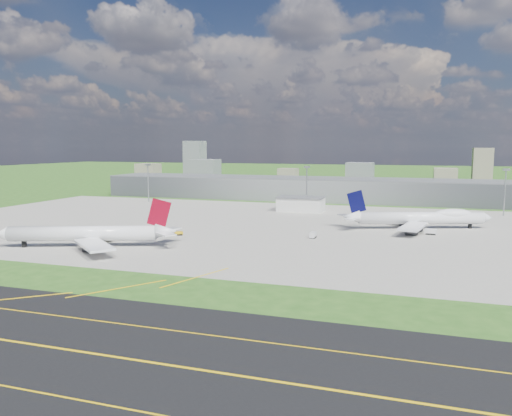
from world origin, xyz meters
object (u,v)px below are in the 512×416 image
(airliner_blue_quad, at_px, (421,218))
(tug_yellow, at_px, (179,234))
(airliner_red_twin, at_px, (89,234))
(van_white_near, at_px, (313,235))
(van_white_far, at_px, (431,232))

(airliner_blue_quad, xyz_separation_m, tug_yellow, (-98.22, -50.65, -4.15))
(airliner_red_twin, distance_m, tug_yellow, 38.70)
(airliner_red_twin, xyz_separation_m, tug_yellow, (20.87, 32.33, -4.06))
(airliner_red_twin, distance_m, airliner_blue_quad, 145.15)
(tug_yellow, bearing_deg, airliner_red_twin, -165.55)
(airliner_blue_quad, height_order, van_white_near, airliner_blue_quad)
(airliner_blue_quad, relative_size, tug_yellow, 17.72)
(tug_yellow, relative_size, van_white_far, 0.75)
(airliner_red_twin, xyz_separation_m, airliner_blue_quad, (119.09, 82.99, 0.09))
(tug_yellow, distance_m, van_white_far, 108.44)
(airliner_red_twin, bearing_deg, tug_yellow, -143.08)
(airliner_blue_quad, relative_size, van_white_far, 13.29)
(airliner_red_twin, xyz_separation_m, van_white_near, (76.74, 44.31, -3.70))
(airliner_red_twin, relative_size, van_white_far, 12.91)
(tug_yellow, distance_m, van_white_near, 57.14)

